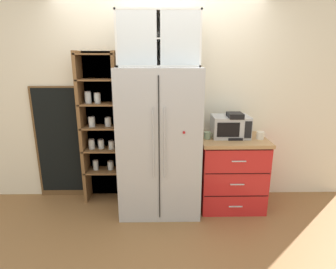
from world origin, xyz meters
name	(u,v)px	position (x,y,z in m)	size (l,w,h in m)	color
ground_plane	(160,206)	(0.00, 0.00, 0.00)	(10.75, 10.75, 0.00)	olive
wall_back_cream	(160,102)	(0.00, 0.40, 1.27)	(5.04, 0.10, 2.55)	silver
refrigerator	(160,142)	(0.00, 0.00, 0.86)	(0.93, 0.73, 1.72)	#B7BABF
pantry_shelf_column	(101,127)	(-0.75, 0.28, 0.97)	(0.52, 0.30, 1.90)	brown
counter_cabinet	(231,172)	(0.89, 0.05, 0.45)	(0.79, 0.64, 0.89)	red
microwave	(230,126)	(0.86, 0.10, 1.02)	(0.44, 0.33, 0.26)	#B7BABF
coffee_maker	(234,125)	(0.89, 0.05, 1.04)	(0.17, 0.20, 0.31)	black
mug_cream	(260,135)	(1.19, -0.01, 0.93)	(0.12, 0.09, 0.09)	silver
mug_sage	(207,135)	(0.57, 0.02, 0.93)	(0.12, 0.08, 0.08)	#8CA37F
bottle_amber	(232,127)	(0.89, 0.12, 1.00)	(0.07, 0.07, 0.26)	brown
bottle_green	(233,126)	(0.89, 0.09, 1.02)	(0.06, 0.06, 0.30)	#285B33
upper_cabinet	(159,39)	(0.00, 0.04, 2.01)	(0.89, 0.32, 0.58)	silver
chalkboard_menu	(59,143)	(-1.32, 0.33, 0.75)	(0.60, 0.04, 1.48)	brown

